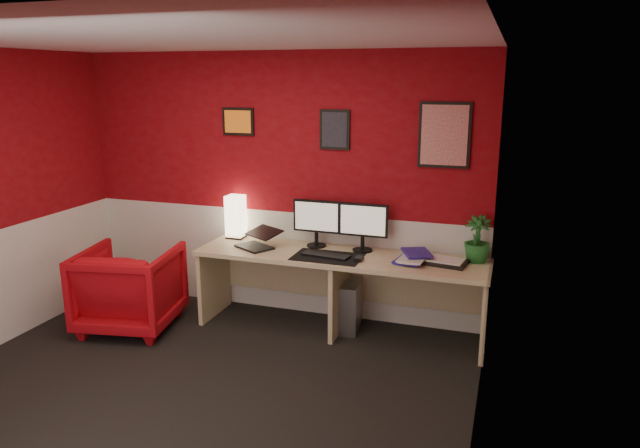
{
  "coord_description": "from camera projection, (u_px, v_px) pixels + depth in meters",
  "views": [
    {
      "loc": [
        2.12,
        -3.38,
        2.26
      ],
      "look_at": [
        0.6,
        1.21,
        1.05
      ],
      "focal_mm": 32.97,
      "sensor_mm": 36.0,
      "label": 1
    }
  ],
  "objects": [
    {
      "name": "armchair",
      "position": [
        130.0,
        288.0,
        5.38
      ],
      "size": [
        0.95,
        0.97,
        0.76
      ],
      "primitive_type": "imported",
      "rotation": [
        0.0,
        0.0,
        3.33
      ],
      "color": "#BD0710",
      "rests_on": "ground"
    },
    {
      "name": "wainscot_back",
      "position": [
        280.0,
        261.0,
        5.79
      ],
      "size": [
        4.0,
        0.01,
        1.0
      ],
      "primitive_type": "cube",
      "color": "silver",
      "rests_on": "ground"
    },
    {
      "name": "shoji_lamp",
      "position": [
        236.0,
        218.0,
        5.71
      ],
      "size": [
        0.16,
        0.16,
        0.4
      ],
      "primitive_type": "cube",
      "color": "#FFE5B2",
      "rests_on": "desk"
    },
    {
      "name": "mouse",
      "position": [
        359.0,
        258.0,
        5.03
      ],
      "size": [
        0.06,
        0.1,
        0.03
      ],
      "primitive_type": "cube",
      "rotation": [
        0.0,
        0.0,
        -0.04
      ],
      "color": "black",
      "rests_on": "desk_mat"
    },
    {
      "name": "art_center",
      "position": [
        335.0,
        130.0,
        5.3
      ],
      "size": [
        0.28,
        0.02,
        0.36
      ],
      "primitive_type": "cube",
      "color": "black",
      "rests_on": "wall_back"
    },
    {
      "name": "book_top",
      "position": [
        404.0,
        253.0,
        5.02
      ],
      "size": [
        0.32,
        0.36,
        0.03
      ],
      "primitive_type": "imported",
      "rotation": [
        0.0,
        0.0,
        0.41
      ],
      "color": "#2E1F8E",
      "rests_on": "book_middle"
    },
    {
      "name": "art_left",
      "position": [
        238.0,
        122.0,
        5.58
      ],
      "size": [
        0.32,
        0.02,
        0.26
      ],
      "primitive_type": "cube",
      "color": "orange",
      "rests_on": "wall_back"
    },
    {
      "name": "monitor_left",
      "position": [
        316.0,
        216.0,
        5.39
      ],
      "size": [
        0.45,
        0.06,
        0.58
      ],
      "primitive_type": "cube",
      "color": "black",
      "rests_on": "desk"
    },
    {
      "name": "wall_back",
      "position": [
        279.0,
        186.0,
        5.62
      ],
      "size": [
        4.0,
        0.01,
        2.5
      ],
      "primitive_type": "cube",
      "color": "maroon",
      "rests_on": "ground"
    },
    {
      "name": "desk",
      "position": [
        340.0,
        294.0,
        5.29
      ],
      "size": [
        2.6,
        0.65,
        0.73
      ],
      "primitive_type": "cube",
      "color": "tan",
      "rests_on": "ground"
    },
    {
      "name": "wainscot_right",
      "position": [
        475.0,
        375.0,
        3.58
      ],
      "size": [
        0.01,
        3.5,
        1.0
      ],
      "primitive_type": "cube",
      "color": "silver",
      "rests_on": "ground"
    },
    {
      "name": "laptop",
      "position": [
        254.0,
        236.0,
        5.38
      ],
      "size": [
        0.4,
        0.36,
        0.22
      ],
      "primitive_type": "cube",
      "rotation": [
        0.0,
        0.0,
        -0.52
      ],
      "color": "black",
      "rests_on": "desk"
    },
    {
      "name": "zen_tray",
      "position": [
        445.0,
        262.0,
        4.95
      ],
      "size": [
        0.38,
        0.3,
        0.03
      ],
      "primitive_type": "cube",
      "rotation": [
        0.0,
        0.0,
        -0.16
      ],
      "color": "black",
      "rests_on": "desk"
    },
    {
      "name": "art_right",
      "position": [
        444.0,
        135.0,
        5.0
      ],
      "size": [
        0.44,
        0.02,
        0.56
      ],
      "primitive_type": "cube",
      "color": "red",
      "rests_on": "wall_back"
    },
    {
      "name": "desk_mat",
      "position": [
        328.0,
        257.0,
        5.14
      ],
      "size": [
        0.6,
        0.38,
        0.01
      ],
      "primitive_type": "cube",
      "color": "black",
      "rests_on": "desk"
    },
    {
      "name": "book_middle",
      "position": [
        401.0,
        257.0,
        5.01
      ],
      "size": [
        0.25,
        0.32,
        0.02
      ],
      "primitive_type": "imported",
      "rotation": [
        0.0,
        0.0,
        -0.13
      ],
      "color": "silver",
      "rests_on": "book_bottom"
    },
    {
      "name": "ground",
      "position": [
        191.0,
        394.0,
        4.31
      ],
      "size": [
        4.0,
        3.5,
        0.01
      ],
      "primitive_type": "cube",
      "color": "black",
      "rests_on": "ground"
    },
    {
      "name": "monitor_right",
      "position": [
        363.0,
        220.0,
        5.25
      ],
      "size": [
        0.45,
        0.06,
        0.58
      ],
      "primitive_type": "cube",
      "color": "black",
      "rests_on": "desk"
    },
    {
      "name": "keyboard",
      "position": [
        326.0,
        255.0,
        5.14
      ],
      "size": [
        0.43,
        0.19,
        0.02
      ],
      "primitive_type": "cube",
      "rotation": [
        0.0,
        0.0,
        -0.13
      ],
      "color": "black",
      "rests_on": "desk_mat"
    },
    {
      "name": "pc_tower",
      "position": [
        349.0,
        304.0,
        5.41
      ],
      "size": [
        0.25,
        0.47,
        0.45
      ],
      "primitive_type": "cube",
      "rotation": [
        0.0,
        0.0,
        0.11
      ],
      "color": "#99999E",
      "rests_on": "ground"
    },
    {
      "name": "book_bottom",
      "position": [
        398.0,
        258.0,
        5.06
      ],
      "size": [
        0.29,
        0.35,
        0.03
      ],
      "primitive_type": "imported",
      "rotation": [
        0.0,
        0.0,
        -0.19
      ],
      "color": "#2E1F8E",
      "rests_on": "desk"
    },
    {
      "name": "wall_right",
      "position": [
        484.0,
        257.0,
        3.39
      ],
      "size": [
        0.01,
        3.5,
        2.5
      ],
      "primitive_type": "cube",
      "color": "maroon",
      "rests_on": "ground"
    },
    {
      "name": "potted_plant",
      "position": [
        477.0,
        239.0,
        4.97
      ],
      "size": [
        0.26,
        0.26,
        0.4
      ],
      "primitive_type": "imported",
      "rotation": [
        0.0,
        0.0,
        -0.2
      ],
      "color": "#19591E",
      "rests_on": "desk"
    },
    {
      "name": "ceiling",
      "position": [
        170.0,
        38.0,
        3.7
      ],
      "size": [
        4.0,
        3.5,
        0.01
      ],
      "primitive_type": "cube",
      "color": "white",
      "rests_on": "ground"
    }
  ]
}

